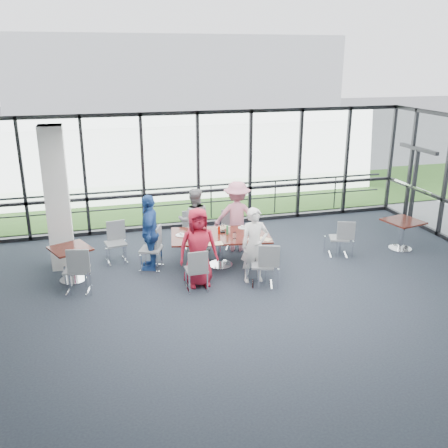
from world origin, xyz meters
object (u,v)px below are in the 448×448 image
object	(u,v)px
chair_main_fl	(192,231)
diner_near_right	(255,245)
main_table	(220,239)
chair_main_nr	(262,265)
diner_end	(150,232)
chair_spare_la	(77,270)
side_table_right	(403,225)
diner_far_left	(194,221)
chair_main_nl	(196,270)
chair_spare_lb	(116,243)
structural_column	(57,199)
chair_main_end	(151,249)
diner_far_right	(237,216)
chair_spare_r	(339,238)
diner_near_left	(198,247)
side_table_left	(71,254)
chair_main_fr	(235,231)

from	to	relation	value
chair_main_fl	diner_near_right	bearing A→B (deg)	112.19
main_table	chair_main_nr	world-z (taller)	chair_main_nr
main_table	chair_main_fl	distance (m)	1.34
diner_end	chair_spare_la	size ratio (longest dim) A/B	1.80
diner_end	chair_main_nr	bearing A→B (deg)	65.82
side_table_right	diner_far_left	distance (m)	5.11
chair_main_nl	chair_spare_lb	distance (m)	2.42
structural_column	chair_main_end	size ratio (longest dim) A/B	3.45
structural_column	chair_spare_lb	size ratio (longest dim) A/B	3.48
diner_far_left	diner_far_right	distance (m)	1.04
chair_spare_la	chair_spare_r	world-z (taller)	chair_spare_la
structural_column	diner_near_right	distance (m)	4.43
side_table_right	chair_main_nr	bearing A→B (deg)	-165.49
diner_near_left	diner_near_right	xyz separation A→B (m)	(1.18, -0.15, -0.03)
diner_near_left	chair_main_end	size ratio (longest dim) A/B	1.80
structural_column	chair_main_nr	distance (m)	4.70
main_table	diner_near_left	world-z (taller)	diner_near_left
diner_far_right	chair_spare_r	distance (m)	2.49
side_table_right	chair_spare_r	xyz separation A→B (m)	(-1.70, 0.04, -0.18)
side_table_left	diner_near_right	world-z (taller)	diner_near_right
diner_near_right	chair_main_nl	bearing A→B (deg)	-175.52
diner_near_right	chair_main_nr	world-z (taller)	diner_near_right
diner_far_left	chair_spare_la	bearing A→B (deg)	39.72
chair_main_nr	chair_spare_lb	world-z (taller)	chair_main_nr
structural_column	chair_spare_la	world-z (taller)	structural_column
diner_near_left	chair_spare_r	bearing A→B (deg)	9.29
structural_column	main_table	size ratio (longest dim) A/B	1.35
side_table_right	chair_main_nr	world-z (taller)	chair_main_nr
chair_spare_la	chair_main_fr	bearing A→B (deg)	34.46
diner_far_right	chair_main_nl	xyz separation A→B (m)	(-1.44, -1.90, -0.43)
diner_end	chair_spare_r	world-z (taller)	diner_end
diner_far_left	chair_spare_lb	size ratio (longest dim) A/B	1.74
chair_spare_la	chair_main_nr	bearing A→B (deg)	2.08
diner_near_right	diner_far_left	world-z (taller)	diner_near_right
structural_column	side_table_left	xyz separation A→B (m)	(0.20, -0.84, -0.99)
chair_main_fr	chair_spare_lb	size ratio (longest dim) A/B	1.00
chair_main_fr	chair_main_end	bearing A→B (deg)	42.12
chair_main_fr	chair_spare_r	size ratio (longest dim) A/B	1.04
diner_far_right	chair_spare_la	distance (m)	4.03
diner_near_right	diner_end	distance (m)	2.38
main_table	chair_main_nr	bearing A→B (deg)	-55.95
diner_near_left	diner_near_right	world-z (taller)	diner_near_left
structural_column	chair_spare_r	distance (m)	6.53
main_table	diner_end	size ratio (longest dim) A/B	1.37
chair_main_fl	chair_spare_r	size ratio (longest dim) A/B	1.00
side_table_left	chair_spare_la	size ratio (longest dim) A/B	1.04
structural_column	chair_main_nl	distance (m)	3.51
side_table_right	diner_far_left	size ratio (longest dim) A/B	0.60
structural_column	diner_far_right	distance (m)	4.16
structural_column	main_table	distance (m)	3.70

